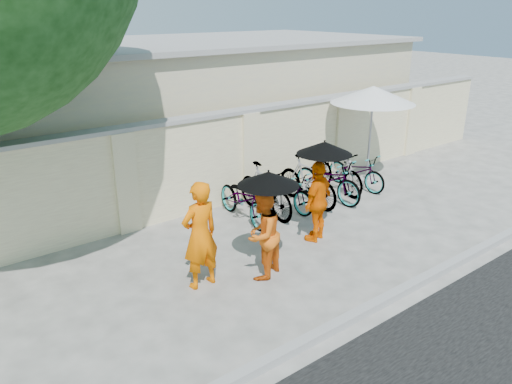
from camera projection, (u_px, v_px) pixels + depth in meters
ground at (266, 277)px, 8.23m from camera, size 80.00×80.00×0.00m
kerb at (343, 322)px, 6.95m from camera, size 40.00×0.16×0.12m
compound_wall at (210, 163)px, 10.82m from camera, size 20.00×0.30×2.00m
building_behind at (165, 105)px, 14.00m from camera, size 14.00×6.00×3.20m
monk_left at (200, 235)px, 7.70m from camera, size 0.66×0.46×1.75m
monk_center at (262, 234)px, 8.01m from camera, size 0.90×0.81×1.51m
parasol_center at (268, 178)px, 7.64m from camera, size 0.97×0.97×0.97m
monk_right at (318, 201)px, 9.31m from camera, size 0.99×0.66×1.56m
parasol_right at (324, 148)px, 8.89m from camera, size 1.00×1.00×1.06m
patio_umbrella at (373, 96)px, 11.93m from camera, size 2.41×2.41×2.42m
bike_0 at (243, 199)px, 10.26m from camera, size 0.78×1.84×0.94m
bike_1 at (265, 190)px, 10.54m from camera, size 0.59×1.85×1.10m
bike_2 at (286, 190)px, 10.88m from camera, size 0.66×1.69×0.88m
bike_3 at (307, 181)px, 11.10m from camera, size 0.52×1.81×1.09m
bike_4 at (328, 179)px, 11.37m from camera, size 0.82×1.92×0.98m
bike_5 at (338, 171)px, 11.85m from camera, size 0.67×1.78×1.05m
bike_6 at (356, 171)px, 12.13m from camera, size 0.71×1.70×0.87m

